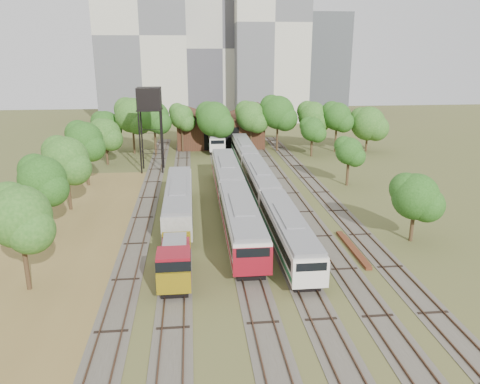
{
  "coord_description": "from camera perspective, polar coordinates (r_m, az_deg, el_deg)",
  "views": [
    {
      "loc": [
        -6.39,
        -31.28,
        17.61
      ],
      "look_at": [
        -1.22,
        18.17,
        2.5
      ],
      "focal_mm": 35.0,
      "sensor_mm": 36.0,
      "label": 1
    }
  ],
  "objects": [
    {
      "name": "railcar_green_set",
      "position": [
        59.0,
        2.43,
        1.35
      ],
      "size": [
        2.77,
        52.07,
        3.42
      ],
      "color": "black",
      "rests_on": "ground"
    },
    {
      "name": "tower_right",
      "position": [
        125.12,
        3.64,
        19.8
      ],
      "size": [
        18.0,
        16.0,
        48.0
      ],
      "primitive_type": "cube",
      "color": "beige",
      "rests_on": "ground"
    },
    {
      "name": "ground",
      "position": [
        36.47,
        5.0,
        -12.05
      ],
      "size": [
        240.0,
        240.0,
        0.0
      ],
      "primitive_type": "plane",
      "color": "#475123",
      "rests_on": "ground"
    },
    {
      "name": "maintenance_shed",
      "position": [
        90.63,
        -2.5,
        7.56
      ],
      "size": [
        16.45,
        11.55,
        7.58
      ],
      "color": "#3A2315",
      "rests_on": "ground"
    },
    {
      "name": "tower_left",
      "position": [
        126.86,
        -11.81,
        18.1
      ],
      "size": [
        22.0,
        16.0,
        42.0
      ],
      "primitive_type": "cube",
      "color": "beige",
      "rests_on": "ground"
    },
    {
      "name": "old_grey_coach",
      "position": [
        51.24,
        -7.48,
        -1.03
      ],
      "size": [
        2.9,
        18.0,
        3.59
      ],
      "color": "black",
      "rests_on": "ground"
    },
    {
      "name": "tower_far_right",
      "position": [
        146.99,
        10.35,
        15.23
      ],
      "size": [
        12.0,
        12.0,
        28.0
      ],
      "primitive_type": "cube",
      "color": "#43474B",
      "rests_on": "ground"
    },
    {
      "name": "dry_grass_patch",
      "position": [
        44.58,
        -20.71,
        -7.5
      ],
      "size": [
        14.0,
        60.0,
        0.04
      ],
      "primitive_type": "cube",
      "color": "brown",
      "rests_on": "ground"
    },
    {
      "name": "tree_band_far",
      "position": [
        83.49,
        1.34,
        9.1
      ],
      "size": [
        47.66,
        8.6,
        9.95
      ],
      "color": "#382616",
      "rests_on": "ground"
    },
    {
      "name": "rail_pile_near",
      "position": [
        44.4,
        13.57,
        -6.78
      ],
      "size": [
        0.55,
        8.26,
        0.28
      ],
      "primitive_type": "cube",
      "color": "brown",
      "rests_on": "ground"
    },
    {
      "name": "railcar_rear",
      "position": [
        88.75,
        -3.05,
        6.62
      ],
      "size": [
        2.76,
        16.08,
        3.4
      ],
      "color": "black",
      "rests_on": "ground"
    },
    {
      "name": "railcar_red_set",
      "position": [
        52.27,
        -0.87,
        -0.43
      ],
      "size": [
        3.11,
        34.58,
        3.85
      ],
      "color": "black",
      "rests_on": "ground"
    },
    {
      "name": "tracks",
      "position": [
        59.24,
        -0.15,
        -0.35
      ],
      "size": [
        24.6,
        80.0,
        0.19
      ],
      "color": "#4C473D",
      "rests_on": "ground"
    },
    {
      "name": "tower_centre",
      "position": [
        131.55,
        -2.42,
        17.06
      ],
      "size": [
        20.0,
        18.0,
        36.0
      ],
      "primitive_type": "cube",
      "color": "#B2AFA1",
      "rests_on": "ground"
    },
    {
      "name": "shunter_locomotive",
      "position": [
        37.44,
        -7.94,
        -8.62
      ],
      "size": [
        2.55,
        8.1,
        3.34
      ],
      "color": "black",
      "rests_on": "ground"
    },
    {
      "name": "water_tower",
      "position": [
        70.72,
        -11.0,
        10.84
      ],
      "size": [
        3.61,
        3.61,
        12.45
      ],
      "color": "black",
      "rests_on": "ground"
    },
    {
      "name": "rail_pile_far",
      "position": [
        44.37,
        13.86,
        -6.85
      ],
      "size": [
        0.43,
        6.92,
        0.22
      ],
      "primitive_type": "cube",
      "color": "brown",
      "rests_on": "ground"
    },
    {
      "name": "tree_band_left",
      "position": [
        60.49,
        -19.38,
        4.4
      ],
      "size": [
        7.22,
        67.31,
        8.65
      ],
      "color": "#382616",
      "rests_on": "ground"
    },
    {
      "name": "tree_band_right",
      "position": [
        62.13,
        13.65,
        4.32
      ],
      "size": [
        4.4,
        42.01,
        6.7
      ],
      "color": "#382616",
      "rests_on": "ground"
    }
  ]
}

